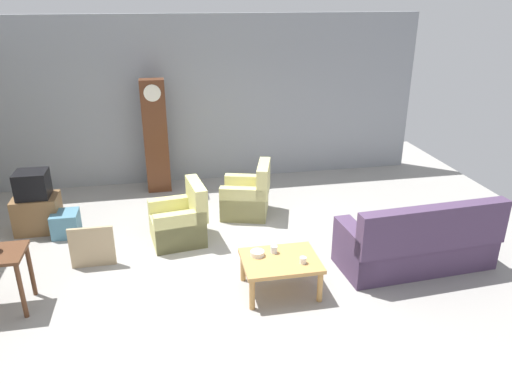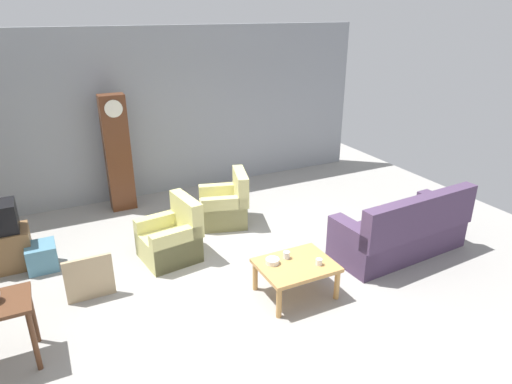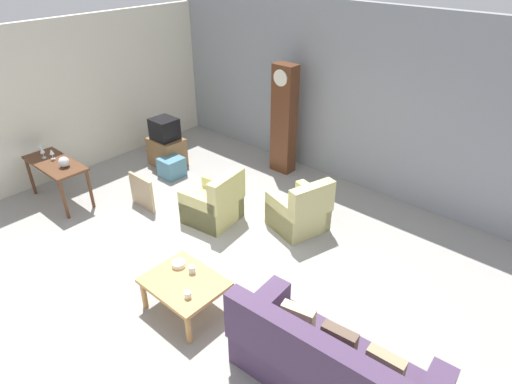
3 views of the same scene
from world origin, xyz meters
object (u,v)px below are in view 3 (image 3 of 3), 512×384
Objects in this scene: coffee_table_wood at (185,285)px; bowl_white_stacked at (178,264)px; storage_box_blue at (172,167)px; tv_crt at (164,129)px; wine_glass_short at (52,153)px; wine_glass_tall at (41,147)px; wine_glass_mid at (42,151)px; cup_blue_rimmed at (192,270)px; glass_dome_cloche at (64,162)px; console_table_dark at (56,168)px; tv_stand_cabinet at (167,152)px; armchair_olive_far at (300,212)px; framed_picture_leaning at (142,192)px; grandfather_clock at (284,120)px; armchair_olive_near at (214,205)px; cup_white_porcelain at (188,295)px; couch_floral at (330,368)px.

bowl_white_stacked is at bearing 152.78° from coffee_table_wood.
coffee_table_wood is 2.27× the size of storage_box_blue.
tv_crt reaches higher than wine_glass_short.
wine_glass_tall reaches higher than wine_glass_mid.
coffee_table_wood is at bearing -4.07° from wine_glass_tall.
cup_blue_rimmed is (2.89, -1.98, 0.31)m from storage_box_blue.
coffee_table_wood is at bearing -3.32° from wine_glass_mid.
wine_glass_mid is (-0.58, -0.08, 0.04)m from glass_dome_cloche.
console_table_dark reaches higher than tv_stand_cabinet.
bowl_white_stacked is at bearing -36.06° from tv_stand_cabinet.
wine_glass_tall is at bearing -153.57° from armchair_olive_far.
framed_picture_leaning is at bearing 155.73° from coffee_table_wood.
bowl_white_stacked reaches higher than storage_box_blue.
grandfather_clock is 10.86× the size of wine_glass_short.
cup_blue_rimmed reaches higher than bowl_white_stacked.
armchair_olive_far is 4.53m from wine_glass_mid.
armchair_olive_near is 0.43× the size of grandfather_clock.
wine_glass_mid reaches higher than cup_white_porcelain.
coffee_table_wood is 2.64m from framed_picture_leaning.
couch_floral is 5.29m from storage_box_blue.
armchair_olive_near is 1.85m from cup_blue_rimmed.
cup_white_porcelain is (3.63, -2.56, -0.29)m from tv_crt.
storage_box_blue is 3.94m from cup_white_porcelain.
armchair_olive_near is 2.00m from coffee_table_wood.
cup_blue_rimmed is (3.34, -2.24, -0.28)m from tv_crt.
bowl_white_stacked is at bearing -1.41° from wine_glass_mid.
wine_glass_mid is at bearing -151.62° from armchair_olive_far.
coffee_table_wood is 3.64m from storage_box_blue.
wine_glass_tall is (-6.14, 0.09, 0.54)m from couch_floral.
armchair_olive_far is at bearing 95.44° from cup_white_porcelain.
grandfather_clock is 10.23× the size of wine_glass_tall.
wine_glass_mid is (-3.96, -2.14, 0.58)m from armchair_olive_far.
coffee_table_wood is 3.99m from wine_glass_mid.
coffee_table_wood is at bearing -35.41° from tv_stand_cabinet.
grandfather_clock is at bearing 70.96° from framed_picture_leaning.
console_table_dark is 2.07m from storage_box_blue.
console_table_dark reaches higher than cup_white_porcelain.
storage_box_blue is at bearing 116.39° from framed_picture_leaning.
cup_blue_rimmed is 3.92m from wine_glass_mid.
armchair_olive_near is at bearing -82.22° from grandfather_clock.
tv_crt is at bearing 79.42° from wine_glass_short.
coffee_table_wood is 4.17m from tv_crt.
wine_glass_mid is at bearing -17.78° from wine_glass_tall.
armchair_olive_far is 3.39m from tv_stand_cabinet.
wine_glass_short is (-3.51, 0.17, 0.39)m from bowl_white_stacked.
grandfather_clock is 25.32× the size of cup_white_porcelain.
glass_dome_cloche is (-0.44, -1.84, 0.66)m from storage_box_blue.
tv_crt reaches higher than console_table_dark.
framed_picture_leaning is at bearing -152.01° from armchair_olive_far.
bowl_white_stacked is (-2.25, -0.07, 0.13)m from couch_floral.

